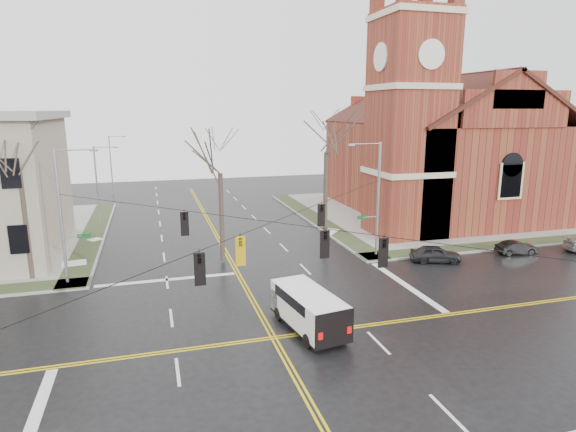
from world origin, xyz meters
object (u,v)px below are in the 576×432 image
object	(u,v)px
church	(434,139)
signal_pole_nw	(63,213)
parked_car_a	(436,254)
signal_pole_ne	(376,196)
tree_nw_near	(220,167)
streetlight_north_b	(112,162)
tree_ne	(326,146)
streetlight_north_a	(98,183)
parked_car_b	(517,248)
cargo_van	(307,306)
tree_nw_far	(19,163)

from	to	relation	value
church	signal_pole_nw	distance (m)	38.61
signal_pole_nw	parked_car_a	size ratio (longest dim) A/B	2.33
signal_pole_ne	tree_nw_near	world-z (taller)	tree_nw_near
streetlight_north_b	tree_ne	distance (m)	39.19
streetlight_north_a	parked_car_a	world-z (taller)	streetlight_north_a
streetlight_north_b	parked_car_b	xyz separation A→B (m)	(33.49, -39.18, -3.92)
signal_pole_ne	cargo_van	bearing A→B (deg)	-130.62
church	streetlight_north_b	world-z (taller)	church
cargo_van	parked_car_a	distance (m)	15.58
streetlight_north_b	tree_nw_near	distance (m)	36.22
signal_pole_ne	signal_pole_nw	size ratio (longest dim) A/B	1.00
streetlight_north_a	tree_ne	distance (m)	23.80
parked_car_b	tree_ne	distance (m)	17.75
tree_ne	signal_pole_nw	bearing A→B (deg)	-173.30
streetlight_north_a	parked_car_b	size ratio (longest dim) A/B	2.40
signal_pole_nw	cargo_van	bearing A→B (deg)	-39.10
church	tree_nw_far	size ratio (longest dim) A/B	2.45
parked_car_b	tree_nw_far	xyz separation A→B (m)	(-36.81, 4.25, 7.58)
tree_nw_near	parked_car_a	bearing A→B (deg)	-15.67
signal_pole_nw	cargo_van	world-z (taller)	signal_pole_nw
signal_pole_ne	parked_car_a	bearing A→B (deg)	-33.90
signal_pole_ne	cargo_van	xyz separation A→B (m)	(-9.30, -10.84, -3.70)
signal_pole_ne	streetlight_north_a	bearing A→B (deg)	143.10
church	tree_nw_near	distance (m)	27.89
tree_nw_far	signal_pole_ne	bearing A→B (deg)	-3.56
church	signal_pole_nw	xyz separation A→B (m)	(-36.09, -13.28, -3.48)
parked_car_a	tree_ne	world-z (taller)	tree_ne
tree_nw_near	church	bearing A→B (deg)	24.30
cargo_van	tree_ne	xyz separation A→B (m)	(5.90, 13.10, 7.55)
streetlight_north_b	tree_ne	bearing A→B (deg)	-61.53
signal_pole_ne	streetlight_north_a	world-z (taller)	signal_pole_ne
parked_car_a	parked_car_b	size ratio (longest dim) A/B	1.16
parked_car_a	parked_car_b	distance (m)	7.58
parked_car_a	parked_car_b	xyz separation A→B (m)	(7.58, -0.03, -0.11)
streetlight_north_a	streetlight_north_b	bearing A→B (deg)	90.00
tree_nw_near	tree_ne	world-z (taller)	tree_ne
signal_pole_nw	tree_nw_near	size ratio (longest dim) A/B	0.88
cargo_van	signal_pole_ne	bearing A→B (deg)	40.52
tree_nw_near	signal_pole_ne	bearing A→B (deg)	-8.62
streetlight_north_b	cargo_van	size ratio (longest dim) A/B	1.38
signal_pole_nw	parked_car_b	world-z (taller)	signal_pole_nw
streetlight_north_a	parked_car_b	xyz separation A→B (m)	(33.49, -19.18, -3.92)
church	parked_car_b	size ratio (longest dim) A/B	8.24
cargo_van	tree_nw_near	xyz separation A→B (m)	(-2.66, 12.66, 6.15)
streetlight_north_a	cargo_van	distance (m)	30.31
streetlight_north_a	cargo_van	size ratio (longest dim) A/B	1.38
parked_car_a	tree_ne	size ratio (longest dim) A/B	0.32
streetlight_north_b	signal_pole_nw	bearing A→B (deg)	-91.05
cargo_van	tree_nw_near	distance (m)	14.32
church	parked_car_a	xyz separation A→B (m)	(-9.50, -15.93, -7.78)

